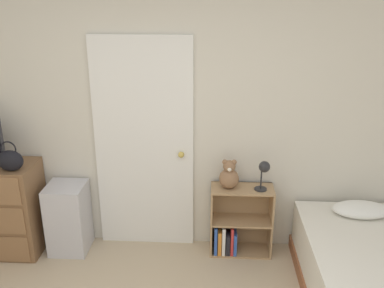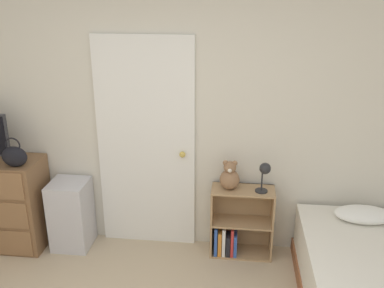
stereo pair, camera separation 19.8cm
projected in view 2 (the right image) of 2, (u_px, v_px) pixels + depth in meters
wall_back at (164, 117)px, 3.88m from camera, size 10.00×0.06×2.55m
door_closed at (146, 146)px, 3.94m from camera, size 0.90×0.09×2.01m
handbag at (14, 156)px, 3.75m from camera, size 0.23×0.13×0.27m
storage_bin at (71, 214)px, 4.09m from camera, size 0.35×0.35×0.67m
bookshelf at (236, 227)px, 3.99m from camera, size 0.57×0.26×0.67m
teddy_bear at (230, 177)px, 3.81m from camera, size 0.18×0.18×0.27m
desk_lamp at (265, 172)px, 3.72m from camera, size 0.13×0.12×0.28m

